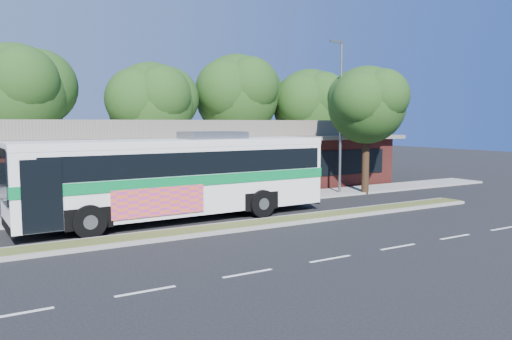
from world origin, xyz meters
name	(u,v)px	position (x,y,z in m)	size (l,w,h in m)	color
ground	(251,230)	(0.00, 0.00, 0.00)	(120.00, 120.00, 0.00)	black
median_strip	(244,225)	(0.00, 0.60, 0.07)	(26.00, 1.10, 0.15)	#4C5A26
sidewalk	(189,206)	(0.00, 6.40, 0.06)	(44.00, 2.60, 0.12)	gray
plaza_building	(147,158)	(0.00, 12.99, 2.13)	(33.20, 11.20, 4.45)	maroon
lamp_post	(340,112)	(9.56, 6.00, 4.90)	(0.93, 0.18, 9.07)	slate
tree_bg_b	(23,92)	(-6.57, 16.14, 6.14)	(6.69, 6.00, 9.00)	black
tree_bg_c	(156,103)	(1.40, 15.13, 5.59)	(6.24, 5.60, 8.26)	black
tree_bg_d	(241,94)	(8.45, 16.15, 6.42)	(6.91, 6.20, 9.37)	black
tree_bg_e	(313,104)	(14.42, 15.14, 5.74)	(6.47, 5.80, 8.50)	black
tree_bg_f	(361,102)	(20.43, 16.14, 6.06)	(6.69, 6.00, 8.92)	black
transit_bus	(180,171)	(-1.67, 3.42, 2.17)	(13.98, 3.64, 3.89)	white
sidewalk_tree	(370,103)	(11.33, 5.41, 5.45)	(5.15, 4.62, 7.65)	black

